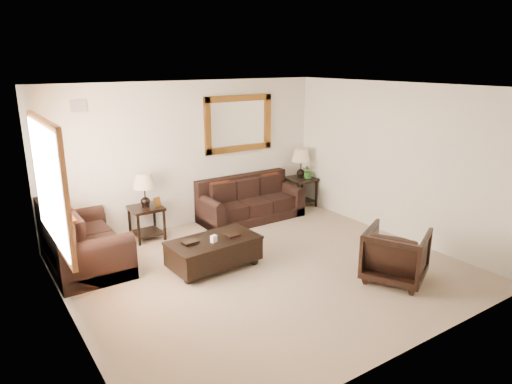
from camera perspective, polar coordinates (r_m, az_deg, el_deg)
room at (r=6.52m, az=1.29°, el=1.07°), size 5.51×5.01×2.71m
window at (r=6.30m, az=-24.34°, el=0.94°), size 0.07×1.96×1.66m
mirror at (r=9.03m, az=-2.16°, el=8.53°), size 1.50×0.06×1.10m
air_vent at (r=7.85m, az=-21.31°, el=9.99°), size 0.25×0.02×0.18m
sofa at (r=9.06m, az=-0.82°, el=-1.48°), size 2.04×0.88×0.83m
loveseat at (r=7.43m, az=-21.10°, el=-6.19°), size 1.03×1.74×0.98m
end_table_left at (r=8.11m, az=-13.69°, el=-0.57°), size 0.54×0.54×1.19m
end_table_right at (r=9.75m, az=5.63°, el=2.91°), size 0.57×0.57×1.26m
coffee_table at (r=6.98m, az=-5.29°, el=-7.20°), size 1.40×0.82×0.57m
armchair at (r=6.82m, az=17.08°, el=-7.23°), size 1.06×1.08×0.85m
potted_plant at (r=9.77m, az=6.57°, el=2.45°), size 0.33×0.36×0.25m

